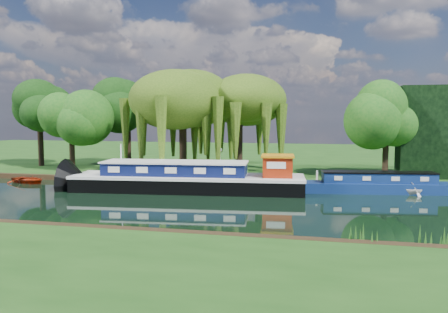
% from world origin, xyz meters
% --- Properties ---
extents(ground, '(120.00, 120.00, 0.00)m').
position_xyz_m(ground, '(0.00, 0.00, 0.00)').
color(ground, black).
extents(far_bank, '(120.00, 52.00, 0.45)m').
position_xyz_m(far_bank, '(0.00, 34.00, 0.23)').
color(far_bank, '#184011').
rests_on(far_bank, ground).
extents(dutch_barge, '(18.23, 5.65, 3.79)m').
position_xyz_m(dutch_barge, '(-0.68, 4.97, 0.94)').
color(dutch_barge, black).
rests_on(dutch_barge, ground).
extents(narrowboat, '(12.06, 3.52, 1.74)m').
position_xyz_m(narrowboat, '(13.57, 7.30, 0.62)').
color(narrowboat, navy).
rests_on(narrowboat, ground).
extents(red_dinghy, '(4.11, 3.44, 0.73)m').
position_xyz_m(red_dinghy, '(-15.69, 6.00, 0.00)').
color(red_dinghy, maroon).
rests_on(red_dinghy, ground).
extents(white_cruiser, '(2.32, 2.10, 1.07)m').
position_xyz_m(white_cruiser, '(16.02, 6.87, 0.00)').
color(white_cruiser, silver).
rests_on(white_cruiser, ground).
extents(willow_left, '(7.70, 7.70, 9.22)m').
position_xyz_m(willow_left, '(-3.44, 12.02, 7.15)').
color(willow_left, black).
rests_on(willow_left, far_bank).
extents(willow_right, '(7.04, 7.04, 8.58)m').
position_xyz_m(willow_right, '(1.54, 14.18, 6.71)').
color(willow_right, black).
rests_on(willow_right, far_bank).
extents(tree_far_left, '(4.77, 4.77, 7.68)m').
position_xyz_m(tree_far_left, '(-14.83, 11.63, 5.72)').
color(tree_far_left, black).
rests_on(tree_far_left, far_bank).
extents(tree_far_back, '(4.99, 4.99, 8.38)m').
position_xyz_m(tree_far_back, '(-20.42, 14.63, 6.30)').
color(tree_far_back, black).
rests_on(tree_far_back, far_bank).
extents(tree_far_mid, '(5.35, 5.35, 8.76)m').
position_xyz_m(tree_far_mid, '(-11.48, 17.44, 6.49)').
color(tree_far_mid, black).
rests_on(tree_far_mid, far_bank).
extents(tree_far_right, '(4.46, 4.46, 7.31)m').
position_xyz_m(tree_far_right, '(14.85, 13.08, 5.49)').
color(tree_far_right, black).
rests_on(tree_far_right, far_bank).
extents(conifer_hedge, '(6.00, 3.00, 8.00)m').
position_xyz_m(conifer_hedge, '(19.00, 14.00, 4.45)').
color(conifer_hedge, black).
rests_on(conifer_hedge, far_bank).
extents(lamppost, '(0.36, 0.36, 2.56)m').
position_xyz_m(lamppost, '(0.50, 10.50, 2.42)').
color(lamppost, silver).
rests_on(lamppost, far_bank).
extents(mooring_posts, '(19.16, 0.16, 1.00)m').
position_xyz_m(mooring_posts, '(-0.50, 8.40, 0.95)').
color(mooring_posts, silver).
rests_on(mooring_posts, far_bank).
extents(reeds_near, '(33.70, 1.50, 1.10)m').
position_xyz_m(reeds_near, '(6.87, -7.57, 0.55)').
color(reeds_near, '#255717').
rests_on(reeds_near, ground).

